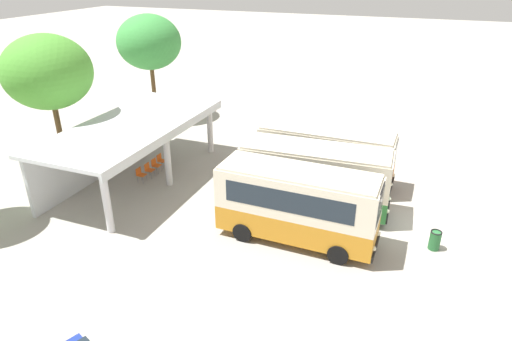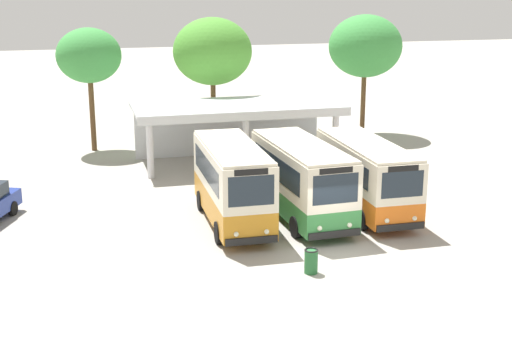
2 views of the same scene
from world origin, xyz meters
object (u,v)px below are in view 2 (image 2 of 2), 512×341
at_px(city_bus_second_in_row, 302,178).
at_px(city_bus_middle_cream, 366,174).
at_px(waiting_chair_end_by_column, 233,155).
at_px(litter_bin_apron, 311,261).
at_px(waiting_chair_second_from_end, 246,155).
at_px(waiting_chair_middle_seat, 258,154).
at_px(city_bus_nearest_orange, 232,181).
at_px(waiting_chair_fourth_seat, 269,153).

xyz_separation_m(city_bus_second_in_row, city_bus_middle_cream, (3.08, 0.16, -0.07)).
height_order(city_bus_second_in_row, city_bus_middle_cream, city_bus_second_in_row).
bearing_deg(waiting_chair_end_by_column, litter_bin_apron, -92.92).
height_order(waiting_chair_second_from_end, waiting_chair_middle_seat, same).
distance_m(city_bus_middle_cream, waiting_chair_end_by_column, 10.56).
height_order(city_bus_nearest_orange, city_bus_middle_cream, city_bus_nearest_orange).
distance_m(city_bus_nearest_orange, litter_bin_apron, 6.21).
height_order(city_bus_nearest_orange, waiting_chair_fourth_seat, city_bus_nearest_orange).
distance_m(waiting_chair_second_from_end, litter_bin_apron, 15.76).
bearing_deg(litter_bin_apron, waiting_chair_middle_seat, 81.96).
distance_m(city_bus_second_in_row, litter_bin_apron, 6.22).
height_order(city_bus_nearest_orange, waiting_chair_second_from_end, city_bus_nearest_orange).
bearing_deg(waiting_chair_end_by_column, waiting_chair_middle_seat, -3.42).
relative_size(city_bus_middle_cream, litter_bin_apron, 8.36).
height_order(city_bus_middle_cream, waiting_chair_fourth_seat, city_bus_middle_cream).
height_order(waiting_chair_end_by_column, litter_bin_apron, litter_bin_apron).
relative_size(city_bus_nearest_orange, waiting_chair_second_from_end, 8.31).
height_order(waiting_chair_middle_seat, waiting_chair_fourth_seat, same).
relative_size(waiting_chair_middle_seat, waiting_chair_fourth_seat, 1.00).
bearing_deg(litter_bin_apron, waiting_chair_second_from_end, 84.50).
distance_m(waiting_chair_second_from_end, waiting_chair_middle_seat, 0.71).
bearing_deg(city_bus_middle_cream, city_bus_nearest_orange, -178.46).
xyz_separation_m(city_bus_nearest_orange, litter_bin_apron, (1.51, -5.85, -1.44)).
distance_m(city_bus_second_in_row, city_bus_middle_cream, 3.08).
relative_size(city_bus_second_in_row, litter_bin_apron, 8.33).
bearing_deg(city_bus_nearest_orange, city_bus_second_in_row, 0.12).
relative_size(city_bus_nearest_orange, city_bus_second_in_row, 0.95).
height_order(city_bus_second_in_row, waiting_chair_middle_seat, city_bus_second_in_row).
xyz_separation_m(waiting_chair_second_from_end, litter_bin_apron, (-1.51, -15.69, -0.07)).
height_order(waiting_chair_second_from_end, waiting_chair_fourth_seat, same).
height_order(waiting_chair_end_by_column, waiting_chair_second_from_end, same).
height_order(city_bus_middle_cream, waiting_chair_second_from_end, city_bus_middle_cream).
bearing_deg(city_bus_second_in_row, waiting_chair_end_by_column, 94.37).
distance_m(city_bus_second_in_row, waiting_chair_fourth_seat, 10.09).
height_order(city_bus_nearest_orange, waiting_chair_middle_seat, city_bus_nearest_orange).
xyz_separation_m(city_bus_middle_cream, waiting_chair_second_from_end, (-3.13, 9.68, -1.24)).
relative_size(city_bus_second_in_row, waiting_chair_fourth_seat, 8.72).
bearing_deg(city_bus_nearest_orange, city_bus_middle_cream, 1.54).
bearing_deg(city_bus_second_in_row, waiting_chair_middle_seat, 86.20).
distance_m(waiting_chair_second_from_end, waiting_chair_fourth_seat, 1.41).
bearing_deg(city_bus_second_in_row, waiting_chair_second_from_end, 90.30).
height_order(city_bus_second_in_row, waiting_chair_fourth_seat, city_bus_second_in_row).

